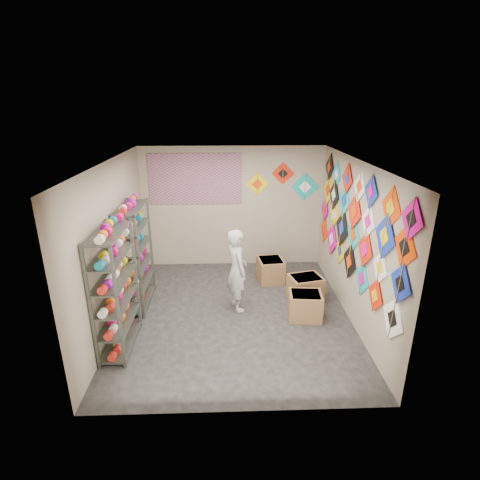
{
  "coord_description": "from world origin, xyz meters",
  "views": [
    {
      "loc": [
        -0.12,
        -5.82,
        3.56
      ],
      "look_at": [
        0.1,
        0.3,
        1.3
      ],
      "focal_mm": 28.0,
      "sensor_mm": 36.0,
      "label": 1
    }
  ],
  "objects_px": {
    "shelf_rack_front": "(115,291)",
    "carton_c": "(270,270)",
    "shelf_rack_back": "(135,257)",
    "carton_a": "(305,306)",
    "carton_b": "(305,288)",
    "shopkeeper": "(237,270)"
  },
  "relations": [
    {
      "from": "shelf_rack_front",
      "to": "carton_b",
      "type": "distance_m",
      "value": 3.47
    },
    {
      "from": "shelf_rack_back",
      "to": "shelf_rack_front",
      "type": "bearing_deg",
      "value": -90.0
    },
    {
      "from": "shelf_rack_front",
      "to": "shelf_rack_back",
      "type": "xyz_separation_m",
      "value": [
        0.0,
        1.3,
        0.0
      ]
    },
    {
      "from": "shelf_rack_front",
      "to": "carton_c",
      "type": "relative_size",
      "value": 3.41
    },
    {
      "from": "carton_a",
      "to": "carton_b",
      "type": "height_order",
      "value": "carton_b"
    },
    {
      "from": "carton_b",
      "to": "shelf_rack_front",
      "type": "bearing_deg",
      "value": -170.93
    },
    {
      "from": "carton_a",
      "to": "carton_c",
      "type": "height_order",
      "value": "carton_c"
    },
    {
      "from": "shelf_rack_back",
      "to": "carton_b",
      "type": "height_order",
      "value": "shelf_rack_back"
    },
    {
      "from": "carton_b",
      "to": "carton_c",
      "type": "bearing_deg",
      "value": 110.34
    },
    {
      "from": "shelf_rack_front",
      "to": "carton_c",
      "type": "distance_m",
      "value": 3.42
    },
    {
      "from": "carton_a",
      "to": "carton_c",
      "type": "relative_size",
      "value": 1.01
    },
    {
      "from": "shelf_rack_front",
      "to": "carton_b",
      "type": "bearing_deg",
      "value": 22.96
    },
    {
      "from": "shelf_rack_back",
      "to": "carton_c",
      "type": "bearing_deg",
      "value": 18.61
    },
    {
      "from": "shopkeeper",
      "to": "shelf_rack_front",
      "type": "bearing_deg",
      "value": 101.04
    },
    {
      "from": "carton_b",
      "to": "shopkeeper",
      "type": "bearing_deg",
      "value": 176.94
    },
    {
      "from": "shelf_rack_front",
      "to": "shopkeeper",
      "type": "distance_m",
      "value": 2.12
    },
    {
      "from": "shelf_rack_front",
      "to": "shopkeeper",
      "type": "relative_size",
      "value": 1.25
    },
    {
      "from": "shelf_rack_front",
      "to": "shopkeeper",
      "type": "height_order",
      "value": "shelf_rack_front"
    },
    {
      "from": "carton_a",
      "to": "carton_b",
      "type": "xyz_separation_m",
      "value": [
        0.13,
        0.63,
        0.01
      ]
    },
    {
      "from": "shelf_rack_back",
      "to": "carton_a",
      "type": "bearing_deg",
      "value": -11.39
    },
    {
      "from": "carton_a",
      "to": "carton_c",
      "type": "bearing_deg",
      "value": 111.83
    },
    {
      "from": "shelf_rack_front",
      "to": "shopkeeper",
      "type": "bearing_deg",
      "value": 30.57
    }
  ]
}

